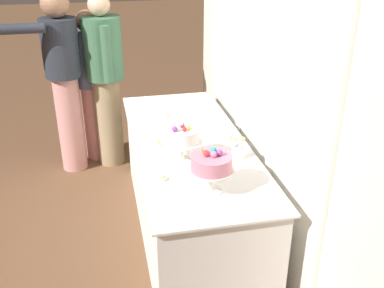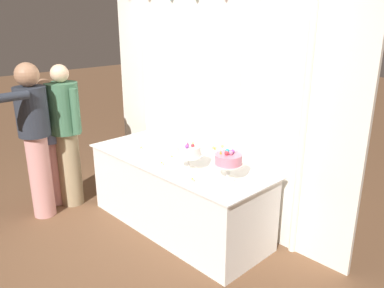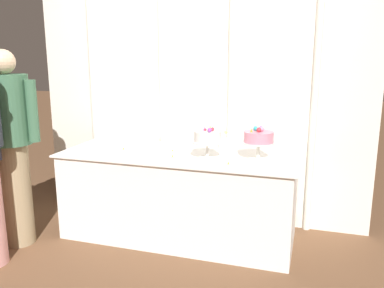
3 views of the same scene
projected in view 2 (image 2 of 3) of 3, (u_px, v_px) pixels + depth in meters
The scene contains 13 objects.
ground_plane at pixel (171, 229), 3.95m from camera, with size 24.00×24.00×0.00m, color brown.
draped_curtain at pixel (213, 79), 3.87m from camera, with size 3.19×0.19×2.73m.
cake_table at pixel (177, 194), 3.90m from camera, with size 1.99×0.78×0.74m.
cake_display_nearleft at pixel (189, 152), 3.47m from camera, with size 0.25×0.25×0.26m.
cake_display_nearright at pixel (228, 160), 3.26m from camera, with size 0.26×0.26×0.27m.
flower_vase at pixel (219, 155), 3.71m from camera, with size 0.09×0.09×0.17m.
tealight_far_left at pixel (141, 149), 4.05m from camera, with size 0.05×0.05×0.04m.
tealight_near_left at pixel (172, 158), 3.79m from camera, with size 0.04×0.04×0.04m.
tealight_near_right at pixel (162, 164), 3.62m from camera, with size 0.05×0.05×0.04m.
tealight_far_right at pixel (192, 180), 3.28m from camera, with size 0.04×0.04×0.03m.
guest_man_pink_jacket at pixel (66, 131), 4.24m from camera, with size 0.51×0.39×1.60m.
guest_man_dark_suit at pixel (50, 138), 4.30m from camera, with size 0.49×0.43×1.44m.
guest_girl_blue_dress at pixel (34, 134), 3.96m from camera, with size 0.45×0.75×1.65m.
Camera 2 is at (2.65, -2.25, 2.09)m, focal length 36.10 mm.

